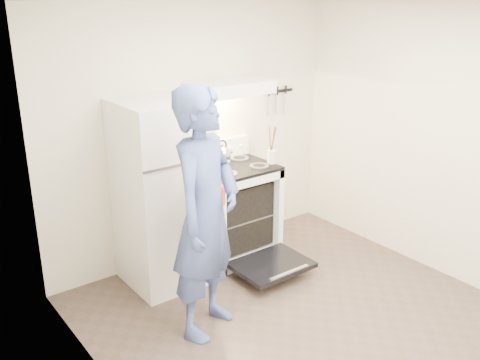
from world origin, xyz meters
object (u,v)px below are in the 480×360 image
object	(u,v)px
stove_body	(234,212)
tea_kettle	(222,153)
dutch_oven	(208,196)
refrigerator	(162,194)
person	(206,215)

from	to	relation	value
stove_body	tea_kettle	distance (m)	0.63
stove_body	dutch_oven	size ratio (longest dim) A/B	2.67
refrigerator	person	world-z (taller)	person
refrigerator	tea_kettle	xyz separation A→B (m)	(0.72, 0.09, 0.23)
refrigerator	dutch_oven	size ratio (longest dim) A/B	4.94
tea_kettle	person	distance (m)	1.27
tea_kettle	person	bearing A→B (deg)	-130.72
refrigerator	dutch_oven	world-z (taller)	refrigerator
refrigerator	stove_body	xyz separation A→B (m)	(0.81, 0.02, -0.39)
stove_body	tea_kettle	size ratio (longest dim) A/B	3.49
tea_kettle	person	world-z (taller)	person
refrigerator	stove_body	world-z (taller)	refrigerator
refrigerator	dutch_oven	distance (m)	0.63
refrigerator	person	size ratio (longest dim) A/B	0.87
tea_kettle	stove_body	bearing A→B (deg)	-33.67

